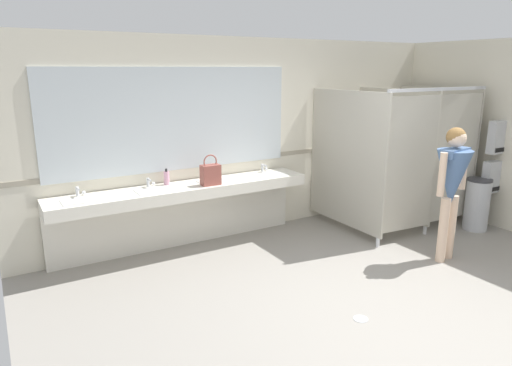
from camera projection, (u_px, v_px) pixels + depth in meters
ground_plane at (380, 301)px, 4.67m from camera, size 6.63×5.48×0.10m
wall_back at (256, 136)px, 6.41m from camera, size 6.63×0.12×2.66m
wall_back_tile_band at (258, 157)px, 6.43m from camera, size 6.63×0.01×0.06m
vanity_counter at (183, 202)px, 5.76m from camera, size 3.28×0.53×0.97m
mirror_panel at (174, 120)px, 5.67m from camera, size 3.18×0.02×1.28m
bathroom_stalls at (403, 155)px, 6.56m from camera, size 1.88×1.51×2.02m
paper_towel_dispenser_upper at (498, 137)px, 6.43m from camera, size 0.34×0.13×0.47m
paper_towel_dispenser_lower at (494, 177)px, 6.56m from camera, size 0.40×0.13×0.46m
trash_bin at (477, 204)px, 6.51m from camera, size 0.34×0.34×0.75m
person_standing at (452, 178)px, 5.31m from camera, size 0.56×0.46×1.61m
handbag at (211, 174)px, 5.64m from camera, size 0.24×0.13×0.38m
soap_dispenser at (167, 178)px, 5.66m from camera, size 0.07×0.07×0.20m
floor_drain_cover at (361, 319)px, 4.24m from camera, size 0.14×0.14×0.01m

